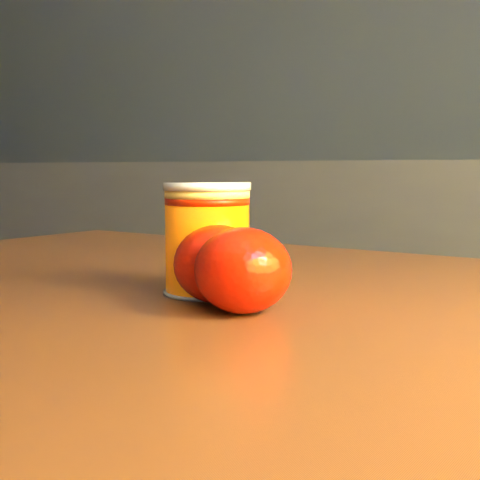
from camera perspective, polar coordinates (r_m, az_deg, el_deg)
The scene contains 5 objects.
kitchen_counter at distance 2.02m, azimuth -2.24°, elevation -6.27°, with size 3.15×0.60×0.90m, color #4A4A4F.
table at distance 0.52m, azimuth -1.03°, elevation -16.61°, with size 1.06×0.75×0.78m.
juice_glass at distance 0.53m, azimuth -2.80°, elevation 0.08°, with size 0.07×0.07×0.09m.
orange_front at distance 0.49m, azimuth -1.90°, elevation -2.06°, with size 0.07×0.07×0.06m, color red.
orange_back at distance 0.46m, azimuth 0.25°, elevation -2.60°, with size 0.07×0.07×0.06m, color red.
Camera 1 is at (1.15, -0.15, 0.88)m, focal length 50.00 mm.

